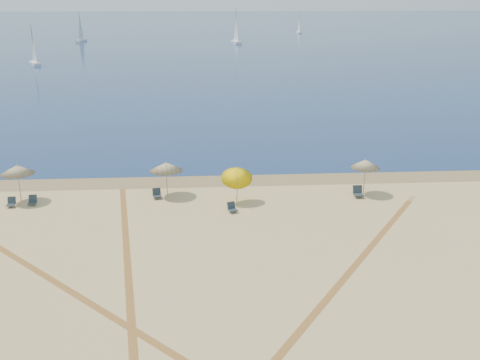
# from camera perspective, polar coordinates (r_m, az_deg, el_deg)

# --- Properties ---
(ocean) EXTENTS (500.00, 500.00, 0.00)m
(ocean) POSITION_cam_1_polar(r_m,az_deg,el_deg) (238.65, -3.41, 15.34)
(ocean) COLOR #0C2151
(ocean) RESTS_ON ground
(wet_sand) EXTENTS (500.00, 500.00, 0.00)m
(wet_sand) POSITION_cam_1_polar(r_m,az_deg,el_deg) (39.38, -0.39, 0.04)
(wet_sand) COLOR olive
(wet_sand) RESTS_ON ground
(umbrella_1) EXTENTS (2.07, 2.07, 2.41)m
(umbrella_1) POSITION_cam_1_polar(r_m,az_deg,el_deg) (37.33, -21.63, 0.99)
(umbrella_1) COLOR gray
(umbrella_1) RESTS_ON ground
(umbrella_2) EXTENTS (2.12, 2.12, 2.28)m
(umbrella_2) POSITION_cam_1_polar(r_m,az_deg,el_deg) (36.03, -7.48, 1.35)
(umbrella_2) COLOR gray
(umbrella_2) RESTS_ON ground
(umbrella_3) EXTENTS (1.94, 1.98, 2.51)m
(umbrella_3) POSITION_cam_1_polar(r_m,az_deg,el_deg) (34.51, -0.33, 0.54)
(umbrella_3) COLOR gray
(umbrella_3) RESTS_ON ground
(umbrella_4) EXTENTS (1.87, 1.87, 2.38)m
(umbrella_4) POSITION_cam_1_polar(r_m,az_deg,el_deg) (36.88, 12.60, 1.62)
(umbrella_4) COLOR gray
(umbrella_4) RESTS_ON ground
(chair_1) EXTENTS (0.50, 0.58, 0.59)m
(chair_1) POSITION_cam_1_polar(r_m,az_deg,el_deg) (37.10, -22.16, -2.13)
(chair_1) COLOR #1E262E
(chair_1) RESTS_ON ground
(chair_2) EXTENTS (0.54, 0.62, 0.59)m
(chair_2) POSITION_cam_1_polar(r_m,az_deg,el_deg) (36.96, -20.27, -1.97)
(chair_2) COLOR #1E262E
(chair_2) RESTS_ON ground
(chair_3) EXTENTS (0.63, 0.70, 0.62)m
(chair_3) POSITION_cam_1_polar(r_m,az_deg,el_deg) (36.16, -8.41, -1.41)
(chair_3) COLOR #1E262E
(chair_3) RESTS_ON ground
(chair_4) EXTENTS (0.66, 0.71, 0.59)m
(chair_4) POSITION_cam_1_polar(r_m,az_deg,el_deg) (33.54, -0.81, -2.83)
(chair_4) COLOR #1E262E
(chair_4) RESTS_ON ground
(chair_5) EXTENTS (0.60, 0.70, 0.72)m
(chair_5) POSITION_cam_1_polar(r_m,az_deg,el_deg) (36.78, 11.87, -1.20)
(chair_5) COLOR #1E262E
(chair_5) RESTS_ON ground
(sailboat_0) EXTENTS (3.22, 4.87, 7.18)m
(sailboat_0) POSITION_cam_1_polar(r_m,az_deg,el_deg) (111.62, -20.15, 12.02)
(sailboat_0) COLOR white
(sailboat_0) RESTS_ON ocean
(sailboat_1) EXTENTS (1.43, 4.30, 6.29)m
(sailboat_1) POSITION_cam_1_polar(r_m,az_deg,el_deg) (192.85, 5.99, 15.14)
(sailboat_1) COLOR white
(sailboat_1) RESTS_ON ocean
(sailboat_2) EXTENTS (2.07, 5.36, 7.79)m
(sailboat_2) POSITION_cam_1_polar(r_m,az_deg,el_deg) (162.92, -15.84, 14.15)
(sailboat_2) COLOR white
(sailboat_2) RESTS_ON ocean
(sailboat_3) EXTENTS (2.55, 6.13, 8.87)m
(sailboat_3) POSITION_cam_1_polar(r_m,az_deg,el_deg) (151.80, -0.40, 14.68)
(sailboat_3) COLOR white
(sailboat_3) RESTS_ON ocean
(tire_tracks) EXTENTS (54.07, 44.06, 0.00)m
(tire_tracks) POSITION_cam_1_polar(r_m,az_deg,el_deg) (26.26, -8.54, -9.99)
(tire_tracks) COLOR tan
(tire_tracks) RESTS_ON ground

